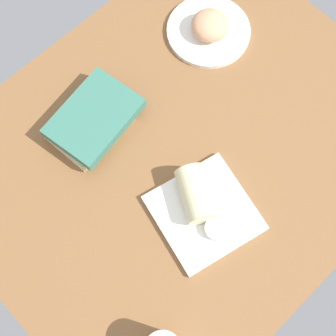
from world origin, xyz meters
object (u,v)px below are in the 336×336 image
at_px(sauce_cup, 217,229).
at_px(book_stack, 92,121).
at_px(square_plate, 204,213).
at_px(breakfast_wrap, 196,194).
at_px(round_plate, 208,31).
at_px(scone_pastry, 210,25).

bearing_deg(sauce_cup, book_stack, -85.58).
relative_size(square_plate, sauce_cup, 3.90).
xyz_separation_m(sauce_cup, breakfast_wrap, (-0.02, -0.09, 0.02)).
relative_size(square_plate, breakfast_wrap, 1.72).
xyz_separation_m(square_plate, book_stack, (0.04, -0.35, 0.02)).
height_order(round_plate, breakfast_wrap, breakfast_wrap).
bearing_deg(sauce_cup, round_plate, -133.46).
distance_m(round_plate, sauce_cup, 0.54).
relative_size(scone_pastry, book_stack, 0.42).
xyz_separation_m(round_plate, square_plate, (0.36, 0.34, 0.00)).
bearing_deg(square_plate, breakfast_wrap, -101.95).
height_order(scone_pastry, breakfast_wrap, breakfast_wrap).
xyz_separation_m(breakfast_wrap, book_stack, (0.05, -0.31, -0.02)).
bearing_deg(sauce_cup, scone_pastry, -133.55).
height_order(round_plate, sauce_cup, sauce_cup).
relative_size(round_plate, sauce_cup, 4.02).
xyz_separation_m(scone_pastry, book_stack, (0.40, -0.01, -0.01)).
relative_size(round_plate, square_plate, 1.03).
xyz_separation_m(scone_pastry, breakfast_wrap, (0.35, 0.30, 0.01)).
bearing_deg(round_plate, book_stack, -0.48).
height_order(round_plate, square_plate, square_plate).
xyz_separation_m(square_plate, breakfast_wrap, (-0.01, -0.04, 0.04)).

